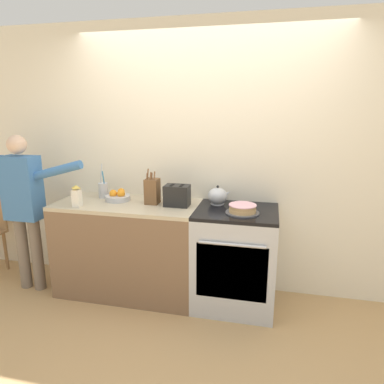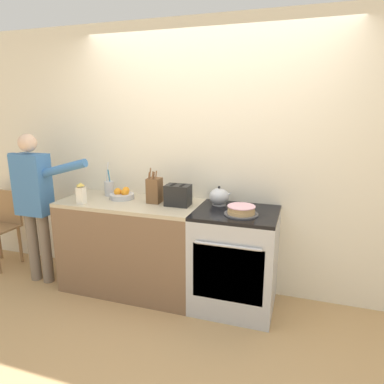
{
  "view_description": "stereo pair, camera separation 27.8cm",
  "coord_description": "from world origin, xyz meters",
  "px_view_note": "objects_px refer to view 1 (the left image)",
  "views": [
    {
      "loc": [
        0.6,
        -2.6,
        1.8
      ],
      "look_at": [
        -0.06,
        0.28,
        1.07
      ],
      "focal_mm": 32.0,
      "sensor_mm": 36.0,
      "label": 1
    },
    {
      "loc": [
        0.87,
        -2.52,
        1.8
      ],
      "look_at": [
        -0.06,
        0.28,
        1.07
      ],
      "focal_mm": 32.0,
      "sensor_mm": 36.0,
      "label": 2
    }
  ],
  "objects_px": {
    "fruit_bowl": "(118,196)",
    "toaster": "(177,196)",
    "stove_range": "(235,258)",
    "milk_carton": "(77,196)",
    "tea_kettle": "(218,196)",
    "layer_cake": "(243,209)",
    "person_baker": "(24,201)",
    "utensil_crock": "(103,190)",
    "knife_block": "(152,191)"
  },
  "relations": [
    {
      "from": "knife_block",
      "to": "toaster",
      "type": "distance_m",
      "value": 0.25
    },
    {
      "from": "tea_kettle",
      "to": "knife_block",
      "type": "height_order",
      "value": "knife_block"
    },
    {
      "from": "utensil_crock",
      "to": "fruit_bowl",
      "type": "distance_m",
      "value": 0.2
    },
    {
      "from": "stove_range",
      "to": "person_baker",
      "type": "relative_size",
      "value": 0.59
    },
    {
      "from": "utensil_crock",
      "to": "person_baker",
      "type": "xyz_separation_m",
      "value": [
        -0.68,
        -0.31,
        -0.07
      ]
    },
    {
      "from": "toaster",
      "to": "person_baker",
      "type": "xyz_separation_m",
      "value": [
        -1.48,
        -0.19,
        -0.09
      ]
    },
    {
      "from": "fruit_bowl",
      "to": "milk_carton",
      "type": "relative_size",
      "value": 1.2
    },
    {
      "from": "utensil_crock",
      "to": "layer_cake",
      "type": "bearing_deg",
      "value": -8.81
    },
    {
      "from": "stove_range",
      "to": "layer_cake",
      "type": "height_order",
      "value": "layer_cake"
    },
    {
      "from": "layer_cake",
      "to": "tea_kettle",
      "type": "relative_size",
      "value": 1.29
    },
    {
      "from": "toaster",
      "to": "person_baker",
      "type": "distance_m",
      "value": 1.49
    },
    {
      "from": "stove_range",
      "to": "toaster",
      "type": "height_order",
      "value": "toaster"
    },
    {
      "from": "layer_cake",
      "to": "toaster",
      "type": "distance_m",
      "value": 0.62
    },
    {
      "from": "fruit_bowl",
      "to": "toaster",
      "type": "height_order",
      "value": "toaster"
    },
    {
      "from": "milk_carton",
      "to": "toaster",
      "type": "bearing_deg",
      "value": 14.66
    },
    {
      "from": "utensil_crock",
      "to": "milk_carton",
      "type": "relative_size",
      "value": 1.7
    },
    {
      "from": "tea_kettle",
      "to": "milk_carton",
      "type": "relative_size",
      "value": 1.11
    },
    {
      "from": "stove_range",
      "to": "tea_kettle",
      "type": "relative_size",
      "value": 4.1
    },
    {
      "from": "layer_cake",
      "to": "utensil_crock",
      "type": "xyz_separation_m",
      "value": [
        -1.41,
        0.22,
        0.04
      ]
    },
    {
      "from": "knife_block",
      "to": "person_baker",
      "type": "xyz_separation_m",
      "value": [
        -1.23,
        -0.21,
        -0.11
      ]
    },
    {
      "from": "toaster",
      "to": "fruit_bowl",
      "type": "bearing_deg",
      "value": 174.95
    },
    {
      "from": "fruit_bowl",
      "to": "toaster",
      "type": "xyz_separation_m",
      "value": [
        0.62,
        -0.05,
        0.06
      ]
    },
    {
      "from": "layer_cake",
      "to": "tea_kettle",
      "type": "height_order",
      "value": "tea_kettle"
    },
    {
      "from": "toaster",
      "to": "stove_range",
      "type": "bearing_deg",
      "value": -1.91
    },
    {
      "from": "utensil_crock",
      "to": "fruit_bowl",
      "type": "bearing_deg",
      "value": -19.89
    },
    {
      "from": "stove_range",
      "to": "toaster",
      "type": "relative_size",
      "value": 3.78
    },
    {
      "from": "stove_range",
      "to": "person_baker",
      "type": "height_order",
      "value": "person_baker"
    },
    {
      "from": "tea_kettle",
      "to": "person_baker",
      "type": "xyz_separation_m",
      "value": [
        -1.84,
        -0.33,
        -0.07
      ]
    },
    {
      "from": "toaster",
      "to": "layer_cake",
      "type": "bearing_deg",
      "value": -9.12
    },
    {
      "from": "layer_cake",
      "to": "toaster",
      "type": "relative_size",
      "value": 1.19
    },
    {
      "from": "knife_block",
      "to": "milk_carton",
      "type": "bearing_deg",
      "value": -158.09
    },
    {
      "from": "layer_cake",
      "to": "utensil_crock",
      "type": "bearing_deg",
      "value": 171.19
    },
    {
      "from": "layer_cake",
      "to": "stove_range",
      "type": "bearing_deg",
      "value": 125.67
    },
    {
      "from": "tea_kettle",
      "to": "utensil_crock",
      "type": "distance_m",
      "value": 1.16
    },
    {
      "from": "stove_range",
      "to": "milk_carton",
      "type": "xyz_separation_m",
      "value": [
        -1.43,
        -0.21,
        0.55
      ]
    },
    {
      "from": "tea_kettle",
      "to": "knife_block",
      "type": "bearing_deg",
      "value": -169.26
    },
    {
      "from": "milk_carton",
      "to": "utensil_crock",
      "type": "bearing_deg",
      "value": 76.7
    },
    {
      "from": "fruit_bowl",
      "to": "person_baker",
      "type": "xyz_separation_m",
      "value": [
        -0.86,
        -0.24,
        -0.03
      ]
    },
    {
      "from": "fruit_bowl",
      "to": "person_baker",
      "type": "bearing_deg",
      "value": -164.28
    },
    {
      "from": "milk_carton",
      "to": "knife_block",
      "type": "bearing_deg",
      "value": 21.91
    },
    {
      "from": "layer_cake",
      "to": "fruit_bowl",
      "type": "relative_size",
      "value": 1.2
    },
    {
      "from": "person_baker",
      "to": "knife_block",
      "type": "bearing_deg",
      "value": -2.41
    },
    {
      "from": "layer_cake",
      "to": "milk_carton",
      "type": "xyz_separation_m",
      "value": [
        -1.49,
        -0.13,
        0.06
      ]
    },
    {
      "from": "tea_kettle",
      "to": "stove_range",
      "type": "bearing_deg",
      "value": -38.97
    },
    {
      "from": "knife_block",
      "to": "fruit_bowl",
      "type": "distance_m",
      "value": 0.38
    },
    {
      "from": "milk_carton",
      "to": "tea_kettle",
      "type": "bearing_deg",
      "value": 16.63
    },
    {
      "from": "tea_kettle",
      "to": "fruit_bowl",
      "type": "xyz_separation_m",
      "value": [
        -0.97,
        -0.08,
        -0.04
      ]
    },
    {
      "from": "stove_range",
      "to": "utensil_crock",
      "type": "bearing_deg",
      "value": 174.12
    },
    {
      "from": "utensil_crock",
      "to": "toaster",
      "type": "distance_m",
      "value": 0.81
    },
    {
      "from": "fruit_bowl",
      "to": "milk_carton",
      "type": "xyz_separation_m",
      "value": [
        -0.27,
        -0.29,
        0.06
      ]
    }
  ]
}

